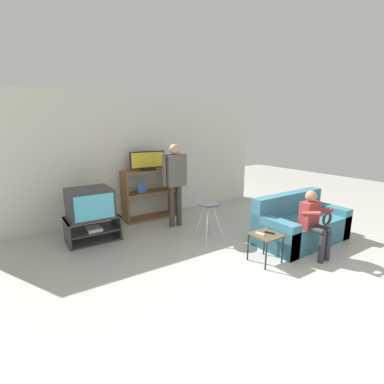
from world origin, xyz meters
The scene contains 13 objects.
ground_plane centered at (0.00, 0.00, 0.00)m, with size 18.00×18.00×0.00m, color #ADADA3.
wall_back centered at (0.00, 4.22, 1.30)m, with size 6.40×0.06×2.60m.
tv_stand centered at (-1.21, 3.37, 0.21)m, with size 0.87×0.57×0.43m.
television_main centered at (-1.22, 3.36, 0.68)m, with size 0.71×0.65×0.50m.
media_shelf centered at (0.17, 3.94, 0.55)m, with size 1.16×0.41×1.07m.
television_flat centered at (0.14, 3.92, 1.25)m, with size 0.78×0.20×0.40m.
folding_stool centered at (0.48, 2.24, 0.55)m, with size 0.42×0.41×0.68m.
snack_table centered at (0.69, 1.13, 0.37)m, with size 0.40×0.40×0.43m.
remote_control_black centered at (0.76, 1.13, 0.44)m, with size 0.04×0.14×0.02m, color black.
remote_control_white centered at (0.62, 1.17, 0.44)m, with size 0.04×0.14×0.02m, color silver.
couch centered at (1.80, 1.35, 0.28)m, with size 1.66×0.83×0.80m.
person_standing_adult centered at (0.38, 3.20, 1.00)m, with size 0.53×0.20×1.64m.
person_seated_child centered at (1.42, 0.87, 0.60)m, with size 0.33×0.43×1.02m.
Camera 1 is at (-2.30, -1.43, 1.94)m, focal length 26.00 mm.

